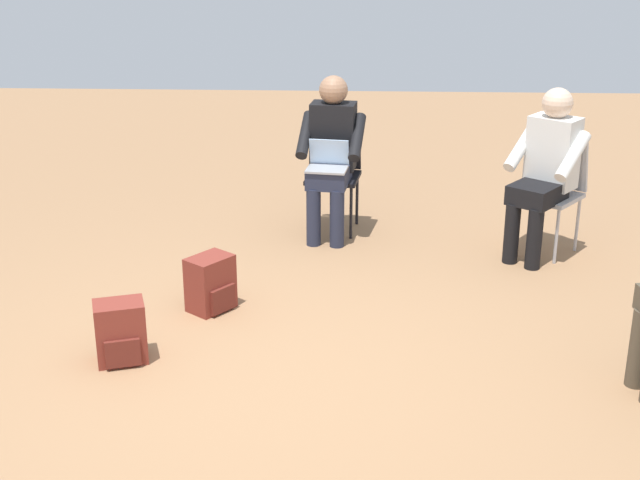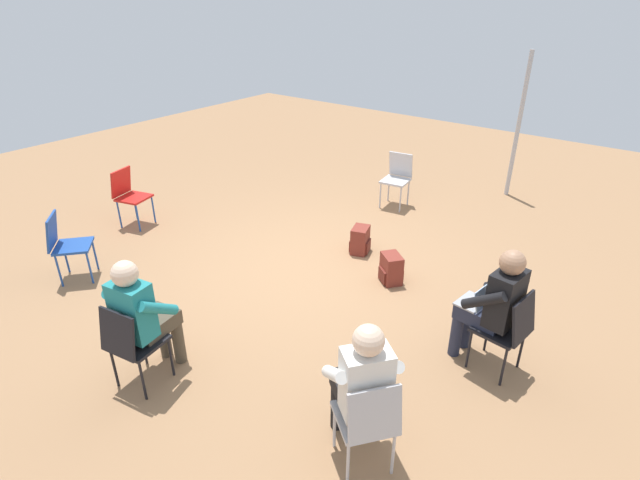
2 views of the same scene
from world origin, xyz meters
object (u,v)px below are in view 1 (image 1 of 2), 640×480
object	(u,v)px
chair_southeast	(554,186)
backpack_near_laptop_user	(211,286)
backpack_by_empty_chair	(121,335)
person_in_white	(546,165)
person_with_laptop	(331,149)
chair_east	(335,168)

from	to	relation	value
chair_southeast	backpack_near_laptop_user	xyz separation A→B (m)	(-1.18, 2.39, -0.34)
backpack_by_empty_chair	person_in_white	bearing A→B (deg)	-56.87
chair_southeast	backpack_by_empty_chair	bearing A→B (deg)	71.87
person_with_laptop	backpack_near_laptop_user	world-z (taller)	person_with_laptop
person_with_laptop	backpack_by_empty_chair	world-z (taller)	person_with_laptop
chair_east	person_in_white	distance (m)	1.64
chair_east	person_with_laptop	bearing A→B (deg)	90.00
chair_east	person_in_white	world-z (taller)	person_in_white
person_with_laptop	backpack_near_laptop_user	bearing A→B (deg)	70.71
chair_southeast	person_in_white	distance (m)	0.26
chair_east	person_with_laptop	world-z (taller)	person_with_laptop
chair_east	backpack_near_laptop_user	distance (m)	1.80
person_with_laptop	person_in_white	size ratio (longest dim) A/B	1.00
person_in_white	backpack_by_empty_chair	xyz separation A→B (m)	(-1.75, 2.68, -0.54)
person_with_laptop	backpack_near_laptop_user	size ratio (longest dim) A/B	3.44
person_in_white	backpack_near_laptop_user	bearing A→B (deg)	62.37
chair_east	backpack_near_laptop_user	bearing A→B (deg)	72.53
chair_southeast	backpack_near_laptop_user	world-z (taller)	chair_southeast
backpack_by_empty_chair	person_with_laptop	bearing A→B (deg)	-27.81
person_in_white	backpack_near_laptop_user	xyz separation A→B (m)	(-1.04, 2.28, -0.54)
chair_east	backpack_by_empty_chair	xyz separation A→B (m)	(-2.31, 1.15, -0.34)
chair_east	backpack_near_laptop_user	size ratio (longest dim) A/B	2.36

